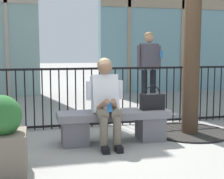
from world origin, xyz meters
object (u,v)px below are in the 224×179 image
object	(u,v)px
seated_person_with_phone	(106,99)
handbag_on_bench	(152,101)
planter	(3,138)
bystander_at_railing	(149,65)
stone_bench	(114,123)

from	to	relation	value
seated_person_with_phone	handbag_on_bench	bearing A→B (deg)	9.37
handbag_on_bench	planter	bearing A→B (deg)	-156.27
handbag_on_bench	bystander_at_railing	size ratio (longest dim) A/B	0.21
planter	stone_bench	bearing A→B (deg)	31.97
seated_person_with_phone	planter	distance (m)	1.53
planter	handbag_on_bench	bearing A→B (deg)	23.73
seated_person_with_phone	bystander_at_railing	world-z (taller)	bystander_at_railing
handbag_on_bench	bystander_at_railing	distance (m)	2.38
stone_bench	planter	xyz separation A→B (m)	(-1.44, -0.90, 0.12)
seated_person_with_phone	planter	bearing A→B (deg)	-149.37
stone_bench	seated_person_with_phone	bearing A→B (deg)	-137.31
bystander_at_railing	handbag_on_bench	bearing A→B (deg)	-109.02
seated_person_with_phone	planter	size ratio (longest dim) A/B	1.43
stone_bench	seated_person_with_phone	xyz separation A→B (m)	(-0.14, -0.13, 0.38)
bystander_at_railing	seated_person_with_phone	bearing A→B (deg)	-122.45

